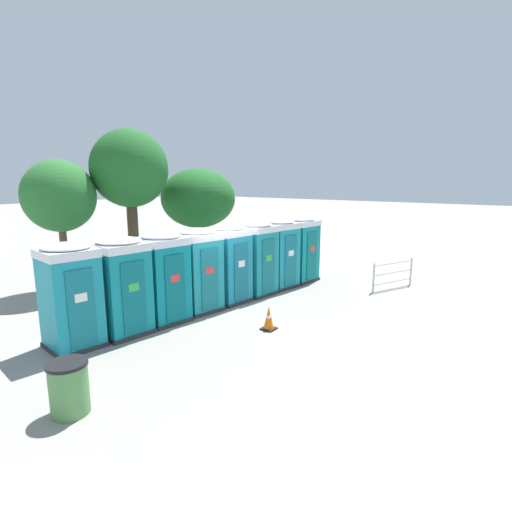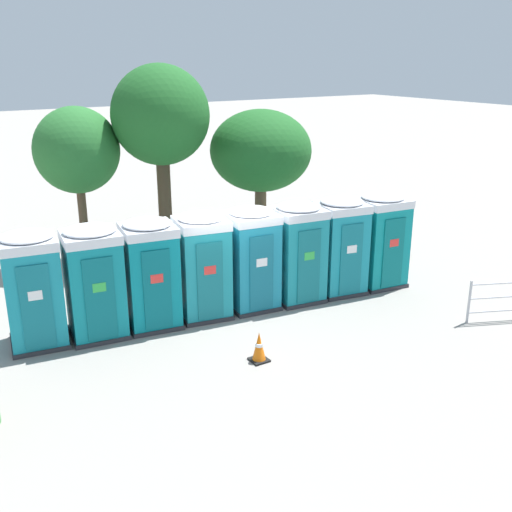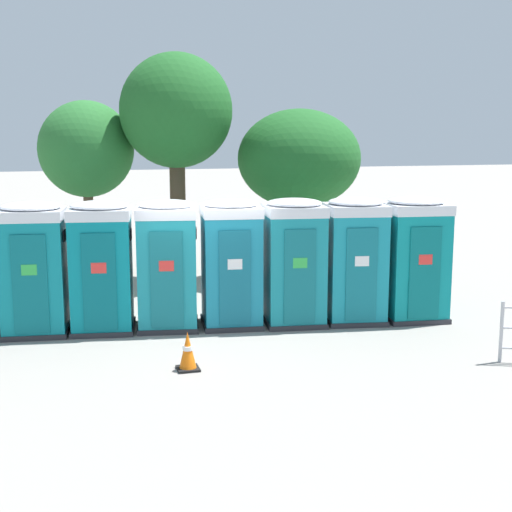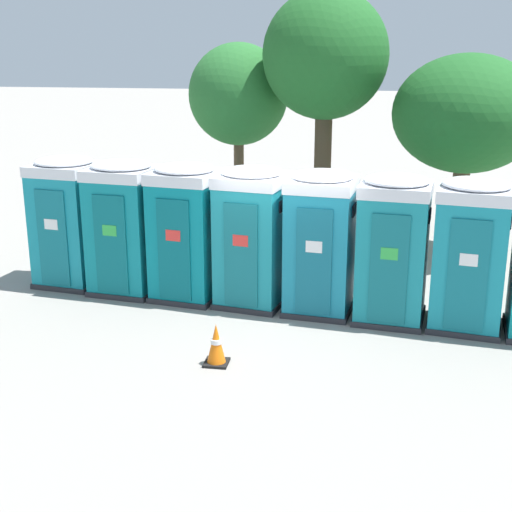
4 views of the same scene
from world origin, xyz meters
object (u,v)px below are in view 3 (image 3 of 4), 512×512
object	(u,v)px
portapotty_7	(414,258)
portapotty_3	(167,264)
portapotty_2	(102,266)
street_tree_1	(176,113)
portapotty_4	(231,262)
street_tree_0	(299,160)
street_tree_2	(86,150)
portapotty_6	(355,259)
traffic_cone	(188,351)
portapotty_1	(34,268)
portapotty_5	(294,261)

from	to	relation	value
portapotty_7	portapotty_3	bearing A→B (deg)	171.89
portapotty_2	street_tree_1	bearing A→B (deg)	61.81
street_tree_1	portapotty_4	bearing A→B (deg)	-86.11
street_tree_0	street_tree_2	distance (m)	5.48
portapotty_2	portapotty_7	bearing A→B (deg)	-7.78
portapotty_6	street_tree_2	xyz separation A→B (m)	(-4.96, 5.84, 2.09)
portapotty_4	street_tree_2	bearing A→B (deg)	114.27
street_tree_2	traffic_cone	bearing A→B (deg)	-81.95
portapotty_2	portapotty_7	xyz separation A→B (m)	(6.24, -0.85, -0.00)
portapotty_1	portapotty_6	bearing A→B (deg)	-7.59
street_tree_1	street_tree_0	bearing A→B (deg)	-8.99
portapotty_1	street_tree_2	size ratio (longest dim) A/B	0.55
portapotty_3	portapotty_6	size ratio (longest dim) A/B	1.00
portapotty_3	street_tree_0	distance (m)	5.81
portapotty_5	street_tree_0	xyz separation A→B (m)	(1.54, 4.15, 1.85)
portapotty_3	street_tree_0	world-z (taller)	street_tree_0
portapotty_4	portapotty_7	world-z (taller)	same
portapotty_2	portapotty_4	bearing A→B (deg)	-7.24
street_tree_2	portapotty_5	bearing A→B (deg)	-56.89
portapotty_2	street_tree_2	world-z (taller)	street_tree_2
portapotty_2	portapotty_5	size ratio (longest dim) A/B	1.00
portapotty_4	portapotty_7	xyz separation A→B (m)	(3.74, -0.54, -0.00)
portapotty_7	street_tree_0	size ratio (longest dim) A/B	0.57
traffic_cone	street_tree_0	bearing A→B (deg)	57.26
portapotty_4	portapotty_5	world-z (taller)	same
portapotty_5	portapotty_1	bearing A→B (deg)	172.15
portapotty_1	portapotty_4	bearing A→B (deg)	-7.21
portapotty_2	portapotty_4	distance (m)	2.52
portapotty_4	street_tree_2	distance (m)	6.36
portapotty_5	street_tree_2	distance (m)	7.11
portapotty_2	street_tree_2	bearing A→B (deg)	89.69
street_tree_2	traffic_cone	size ratio (longest dim) A/B	7.24
portapotty_3	portapotty_6	distance (m)	3.78
portapotty_7	street_tree_0	distance (m)	4.93
portapotty_4	street_tree_2	xyz separation A→B (m)	(-2.47, 5.48, 2.09)
street_tree_2	portapotty_4	bearing A→B (deg)	-65.73
street_tree_1	traffic_cone	size ratio (longest dim) A/B	9.03
portapotty_3	street_tree_2	distance (m)	5.83
portapotty_3	street_tree_1	xyz separation A→B (m)	(0.95, 4.24, 3.01)
portapotty_5	portapotty_7	bearing A→B (deg)	-7.32
portapotty_3	traffic_cone	world-z (taller)	portapotty_3
portapotty_1	portapotty_3	distance (m)	2.52
portapotty_1	street_tree_2	world-z (taller)	street_tree_2
portapotty_1	portapotty_5	world-z (taller)	same
portapotty_3	portapotty_4	xyz separation A→B (m)	(1.25, -0.18, 0.00)
portapotty_1	portapotty_4	xyz separation A→B (m)	(3.75, -0.47, 0.00)
street_tree_2	traffic_cone	xyz separation A→B (m)	(1.13, -7.96, -3.06)
portapotty_7	street_tree_1	distance (m)	7.07
portapotty_4	traffic_cone	distance (m)	2.98
portapotty_1	portapotty_4	size ratio (longest dim) A/B	1.00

